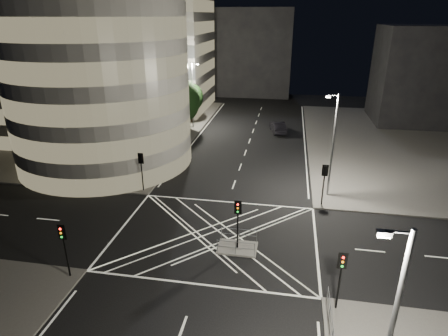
% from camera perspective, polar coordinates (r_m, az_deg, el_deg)
% --- Properties ---
extents(ground, '(120.00, 120.00, 0.00)m').
position_cam_1_polar(ground, '(30.91, -1.29, -10.28)').
color(ground, black).
rests_on(ground, ground).
extents(sidewalk_far_left, '(42.00, 42.00, 0.15)m').
position_cam_1_polar(sidewalk_far_left, '(64.81, -22.41, 5.84)').
color(sidewalk_far_left, '#555250').
rests_on(sidewalk_far_left, ground).
extents(central_island, '(3.00, 2.00, 0.15)m').
position_cam_1_polar(central_island, '(29.36, 2.04, -12.07)').
color(central_island, slate).
rests_on(central_island, ground).
extents(office_tower_curved, '(30.00, 29.00, 27.20)m').
position_cam_1_polar(office_tower_curved, '(51.43, -21.24, 16.47)').
color(office_tower_curved, gray).
rests_on(office_tower_curved, sidewalk_far_left).
extents(office_block_rear, '(24.00, 16.00, 22.00)m').
position_cam_1_polar(office_block_rear, '(72.98, -12.52, 17.54)').
color(office_block_rear, gray).
rests_on(office_block_rear, sidewalk_far_left).
extents(building_right_far, '(14.00, 12.00, 15.00)m').
position_cam_1_polar(building_right_far, '(69.32, 28.05, 12.37)').
color(building_right_far, black).
rests_on(building_right_far, sidewalk_far_right).
extents(building_far_end, '(18.00, 8.00, 18.00)m').
position_cam_1_polar(building_far_end, '(84.36, 3.85, 17.12)').
color(building_far_end, black).
rests_on(building_far_end, ground).
extents(tree_a, '(4.39, 4.39, 6.57)m').
position_cam_1_polar(tree_a, '(39.91, -13.75, 3.48)').
color(tree_a, black).
rests_on(tree_a, sidewalk_far_left).
extents(tree_b, '(4.38, 4.38, 7.34)m').
position_cam_1_polar(tree_b, '(44.99, -10.88, 6.87)').
color(tree_b, black).
rests_on(tree_b, sidewalk_far_left).
extents(tree_c, '(4.67, 4.67, 7.57)m').
position_cam_1_polar(tree_c, '(50.44, -8.53, 8.78)').
color(tree_c, black).
rests_on(tree_c, sidewalk_far_left).
extents(tree_d, '(5.65, 5.65, 8.01)m').
position_cam_1_polar(tree_d, '(56.05, -6.61, 10.11)').
color(tree_d, black).
rests_on(tree_d, sidewalk_far_left).
extents(tree_e, '(3.91, 3.91, 6.32)m').
position_cam_1_polar(tree_e, '(61.84, -5.02, 10.67)').
color(tree_e, black).
rests_on(tree_e, sidewalk_far_left).
extents(traffic_signal_fl, '(0.55, 0.22, 4.00)m').
position_cam_1_polar(traffic_signal_fl, '(37.80, -12.49, 0.47)').
color(traffic_signal_fl, black).
rests_on(traffic_signal_fl, sidewalk_far_left).
extents(traffic_signal_nl, '(0.55, 0.22, 4.00)m').
position_cam_1_polar(traffic_signal_nl, '(27.11, -23.25, -10.18)').
color(traffic_signal_nl, black).
rests_on(traffic_signal_nl, sidewalk_near_left).
extents(traffic_signal_fr, '(0.55, 0.22, 4.00)m').
position_cam_1_polar(traffic_signal_fr, '(35.30, 15.04, -1.38)').
color(traffic_signal_fr, black).
rests_on(traffic_signal_fr, sidewalk_far_right).
extents(traffic_signal_nr, '(0.55, 0.22, 4.00)m').
position_cam_1_polar(traffic_signal_nr, '(23.51, 17.41, -14.67)').
color(traffic_signal_nr, black).
rests_on(traffic_signal_nr, sidewalk_near_right).
extents(traffic_signal_island, '(0.55, 0.22, 4.00)m').
position_cam_1_polar(traffic_signal_island, '(27.85, 2.12, -7.25)').
color(traffic_signal_island, black).
rests_on(traffic_signal_island, central_island).
extents(street_lamp_left_near, '(1.25, 0.25, 10.00)m').
position_cam_1_polar(street_lamp_left_near, '(41.76, -10.98, 6.50)').
color(street_lamp_left_near, slate).
rests_on(street_lamp_left_near, sidewalk_far_left).
extents(street_lamp_left_far, '(1.25, 0.25, 10.00)m').
position_cam_1_polar(street_lamp_left_far, '(58.47, -4.79, 11.33)').
color(street_lamp_left_far, slate).
rests_on(street_lamp_left_far, sidewalk_far_left).
extents(street_lamp_right_far, '(1.25, 0.25, 10.00)m').
position_cam_1_polar(street_lamp_right_far, '(36.51, 16.20, 3.71)').
color(street_lamp_right_far, slate).
rests_on(street_lamp_right_far, sidewalk_far_right).
extents(street_lamp_right_near, '(1.25, 0.25, 10.00)m').
position_cam_1_polar(street_lamp_right_near, '(16.57, 23.77, -22.22)').
color(street_lamp_right_near, slate).
rests_on(street_lamp_right_near, sidewalk_near_right).
extents(railing_island_south, '(2.80, 0.06, 1.10)m').
position_cam_1_polar(railing_island_south, '(28.27, 1.80, -12.05)').
color(railing_island_south, slate).
rests_on(railing_island_south, central_island).
extents(railing_island_north, '(2.80, 0.06, 1.10)m').
position_cam_1_polar(railing_island_north, '(29.76, 2.31, -10.11)').
color(railing_island_north, slate).
rests_on(railing_island_north, central_island).
extents(sedan, '(2.87, 5.39, 1.69)m').
position_cam_1_polar(sedan, '(57.67, 8.22, 6.22)').
color(sedan, black).
rests_on(sedan, ground).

